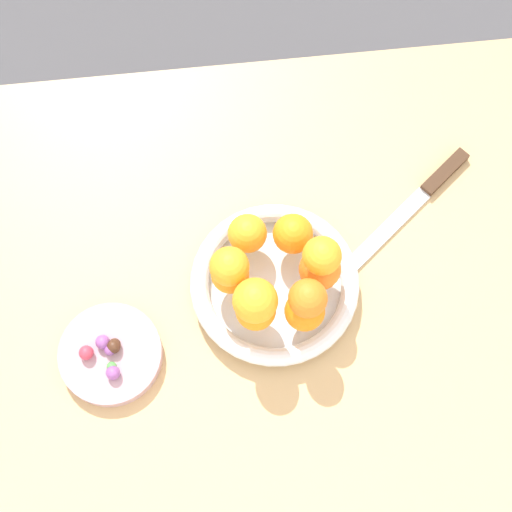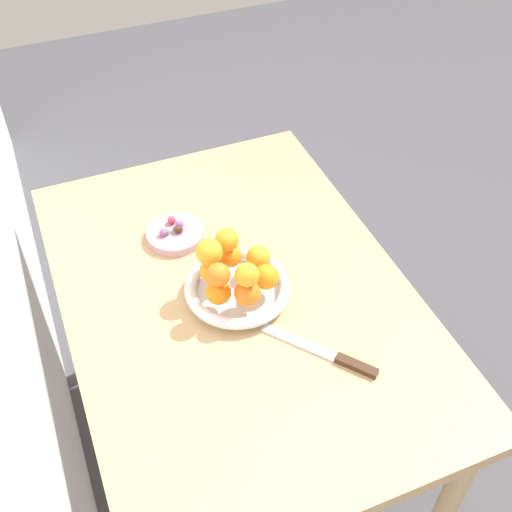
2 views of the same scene
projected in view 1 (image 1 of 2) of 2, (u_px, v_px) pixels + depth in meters
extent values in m
plane|color=#4C4C51|center=(264.00, 382.00, 1.82)|extent=(6.00, 6.00, 0.00)
cube|color=tan|center=(269.00, 293.00, 1.14)|extent=(1.10, 0.76, 0.04)
cylinder|color=tan|center=(485.00, 172.00, 1.61)|extent=(0.05, 0.05, 0.70)
cylinder|color=tan|center=(7.00, 219.00, 1.58)|extent=(0.05, 0.05, 0.70)
cylinder|color=silver|center=(274.00, 284.00, 1.12)|extent=(0.20, 0.20, 0.01)
torus|color=silver|center=(274.00, 280.00, 1.10)|extent=(0.24, 0.24, 0.03)
cylinder|color=#B28C99|center=(111.00, 354.00, 1.08)|extent=(0.14, 0.14, 0.02)
sphere|color=orange|center=(247.00, 233.00, 1.08)|extent=(0.05, 0.05, 0.05)
sphere|color=orange|center=(230.00, 275.00, 1.06)|extent=(0.05, 0.05, 0.05)
sphere|color=orange|center=(256.00, 310.00, 1.05)|extent=(0.06, 0.06, 0.06)
sphere|color=orange|center=(305.00, 311.00, 1.04)|extent=(0.06, 0.06, 0.06)
sphere|color=orange|center=(320.00, 267.00, 1.06)|extent=(0.06, 0.06, 0.06)
sphere|color=orange|center=(293.00, 234.00, 1.08)|extent=(0.06, 0.06, 0.06)
sphere|color=orange|center=(229.00, 265.00, 1.01)|extent=(0.05, 0.05, 0.05)
sphere|color=orange|center=(322.00, 255.00, 1.01)|extent=(0.05, 0.05, 0.05)
sphere|color=orange|center=(308.00, 298.00, 1.00)|extent=(0.05, 0.05, 0.05)
sphere|color=orange|center=(255.00, 301.00, 0.99)|extent=(0.06, 0.06, 0.06)
sphere|color=#C6384C|center=(86.00, 353.00, 1.06)|extent=(0.02, 0.02, 0.02)
sphere|color=#8C4C99|center=(103.00, 342.00, 1.07)|extent=(0.02, 0.02, 0.02)
sphere|color=#4C9947|center=(112.00, 367.00, 1.06)|extent=(0.01, 0.01, 0.01)
sphere|color=#472819|center=(115.00, 344.00, 1.07)|extent=(0.02, 0.02, 0.02)
sphere|color=#8C4C99|center=(110.00, 350.00, 1.07)|extent=(0.02, 0.02, 0.02)
sphere|color=#8C4C99|center=(113.00, 373.00, 1.05)|extent=(0.02, 0.02, 0.02)
sphere|color=#472819|center=(114.00, 347.00, 1.07)|extent=(0.02, 0.02, 0.02)
cube|color=#3F2819|center=(445.00, 172.00, 1.18)|extent=(0.08, 0.07, 0.01)
cube|color=silver|center=(387.00, 230.00, 1.15)|extent=(0.15, 0.12, 0.01)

